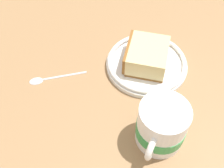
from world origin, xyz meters
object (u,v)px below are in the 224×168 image
cake_slice (147,56)px  teaspoon (46,79)px  small_plate (147,63)px  tea_mug (161,126)px

cake_slice → teaspoon: bearing=-72.1°
small_plate → tea_mug: (17.48, 3.34, 3.50)cm
tea_mug → small_plate: bearing=-169.2°
small_plate → tea_mug: tea_mug is taller
teaspoon → tea_mug: bearing=66.7°
tea_mug → teaspoon: bearing=-113.3°
tea_mug → teaspoon: tea_mug is taller
tea_mug → teaspoon: size_ratio=0.93×
tea_mug → cake_slice: bearing=-168.4°
cake_slice → teaspoon: (6.82, -21.17, -3.12)cm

